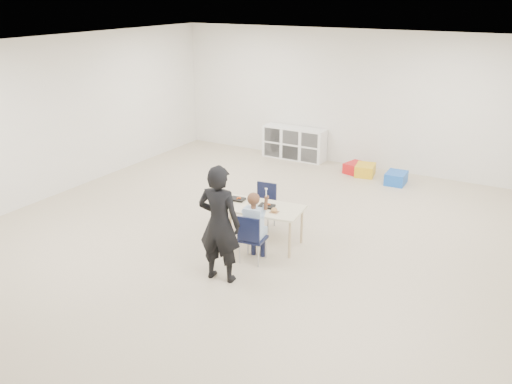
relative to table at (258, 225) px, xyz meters
The scene contains 16 objects.
room 1.13m from the table, 146.19° to the right, with size 9.00×9.02×2.80m.
table is the anchor object (origin of this frame).
chair_near 0.56m from the table, 68.17° to the right, with size 0.34×0.32×0.70m, color black, non-canonical shape.
chair_far 0.56m from the table, 111.83° to the left, with size 0.34×0.32×0.70m, color black, non-canonical shape.
child 0.62m from the table, 68.17° to the right, with size 0.47×0.47×1.11m, color #B2CCF1, non-canonical shape.
lunch_tray_near 0.33m from the table, 17.58° to the left, with size 0.22×0.16×0.03m, color black.
lunch_tray_far 0.50m from the table, behind, with size 0.22×0.16×0.03m, color black.
milk_carton 0.36m from the table, 88.27° to the right, with size 0.07×0.07×0.10m, color white.
bread_roll 0.45m from the table, 14.77° to the right, with size 0.09×0.09×0.07m, color tan.
apple_near 0.36m from the table, 149.07° to the left, with size 0.07×0.07×0.07m, color maroon.
apple_far 0.61m from the table, 166.94° to the right, with size 0.07×0.07×0.07m, color maroon.
cubby_shelf 4.37m from the table, 108.96° to the left, with size 1.40×0.40×0.70m, color white.
adult 1.24m from the table, 85.84° to the right, with size 0.56×0.37×1.54m, color black.
bin_red 3.84m from the table, 88.24° to the left, with size 0.34×0.44×0.21m, color red.
bin_yellow 3.80m from the table, 84.79° to the left, with size 0.36×0.46×0.23m, color gold.
bin_blue 3.74m from the table, 74.06° to the left, with size 0.36×0.47×0.23m, color blue.
Camera 1 is at (3.77, -6.16, 3.52)m, focal length 38.00 mm.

